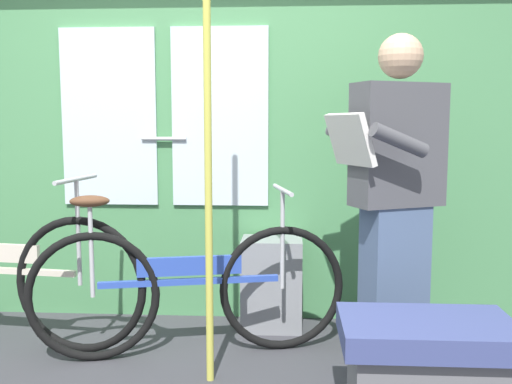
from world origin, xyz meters
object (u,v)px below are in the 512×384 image
(passenger_reading_newspaper, at_px, (395,193))
(handrail_pole, at_px, (208,153))
(bench_seat_corner, at_px, (426,370))
(trash_bin_by_wall, at_px, (272,283))
(bicycle_near_door, at_px, (188,288))

(passenger_reading_newspaper, distance_m, handrail_pole, 0.98)
(bench_seat_corner, bearing_deg, handrail_pole, 158.72)
(passenger_reading_newspaper, bearing_deg, handrail_pole, -6.99)
(handrail_pole, distance_m, bench_seat_corner, 1.33)
(passenger_reading_newspaper, height_order, trash_bin_by_wall, passenger_reading_newspaper)
(trash_bin_by_wall, xyz_separation_m, bench_seat_corner, (0.67, -1.11, -0.04))
(handrail_pole, xyz_separation_m, bench_seat_corner, (0.94, -0.37, -0.86))
(bicycle_near_door, bearing_deg, passenger_reading_newspaper, -13.01)
(bicycle_near_door, distance_m, handrail_pole, 0.81)
(trash_bin_by_wall, relative_size, bench_seat_corner, 0.79)
(trash_bin_by_wall, height_order, handrail_pole, handrail_pole)
(bicycle_near_door, relative_size, bench_seat_corner, 2.38)
(bicycle_near_door, height_order, handrail_pole, handrail_pole)
(handrail_pole, bearing_deg, passenger_reading_newspaper, 17.57)
(bicycle_near_door, height_order, passenger_reading_newspaper, passenger_reading_newspaper)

